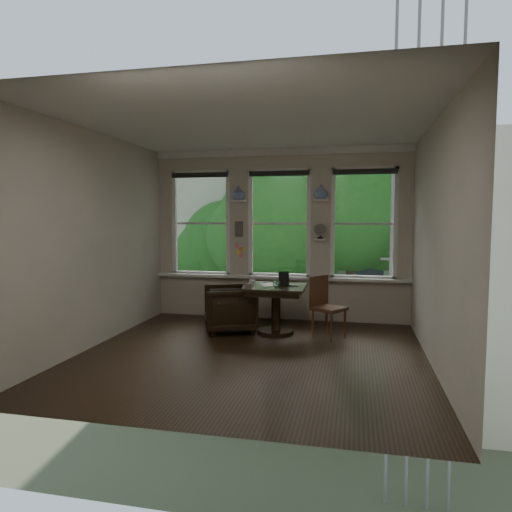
% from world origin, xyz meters
% --- Properties ---
extents(ground, '(4.50, 4.50, 0.00)m').
position_xyz_m(ground, '(0.00, 0.00, 0.00)').
color(ground, black).
rests_on(ground, ground).
extents(ceiling, '(4.50, 4.50, 0.00)m').
position_xyz_m(ceiling, '(0.00, 0.00, 3.00)').
color(ceiling, silver).
rests_on(ceiling, ground).
extents(wall_back, '(4.50, 0.00, 4.50)m').
position_xyz_m(wall_back, '(0.00, 2.25, 1.50)').
color(wall_back, beige).
rests_on(wall_back, ground).
extents(wall_front, '(4.50, 0.00, 4.50)m').
position_xyz_m(wall_front, '(0.00, -2.25, 1.50)').
color(wall_front, beige).
rests_on(wall_front, ground).
extents(wall_left, '(0.00, 4.50, 4.50)m').
position_xyz_m(wall_left, '(-2.25, 0.00, 1.50)').
color(wall_left, beige).
rests_on(wall_left, ground).
extents(wall_right, '(0.00, 4.50, 4.50)m').
position_xyz_m(wall_right, '(2.25, 0.00, 1.50)').
color(wall_right, beige).
rests_on(wall_right, ground).
extents(window_left, '(1.10, 0.12, 1.90)m').
position_xyz_m(window_left, '(-1.45, 2.25, 1.70)').
color(window_left, white).
rests_on(window_left, ground).
extents(window_center, '(1.10, 0.12, 1.90)m').
position_xyz_m(window_center, '(0.00, 2.25, 1.70)').
color(window_center, white).
rests_on(window_center, ground).
extents(window_right, '(1.10, 0.12, 1.90)m').
position_xyz_m(window_right, '(1.45, 2.25, 1.70)').
color(window_right, white).
rests_on(window_right, ground).
extents(shelf_left, '(0.26, 0.16, 0.03)m').
position_xyz_m(shelf_left, '(-0.72, 2.15, 2.10)').
color(shelf_left, white).
rests_on(shelf_left, ground).
extents(shelf_right, '(0.26, 0.16, 0.03)m').
position_xyz_m(shelf_right, '(0.72, 2.15, 2.10)').
color(shelf_right, white).
rests_on(shelf_right, ground).
extents(intercom, '(0.14, 0.06, 0.28)m').
position_xyz_m(intercom, '(-0.72, 2.18, 1.60)').
color(intercom, '#59544F').
rests_on(intercom, ground).
extents(sticky_notes, '(0.16, 0.01, 0.24)m').
position_xyz_m(sticky_notes, '(-0.72, 2.19, 1.25)').
color(sticky_notes, pink).
rests_on(sticky_notes, ground).
extents(desk_fan, '(0.20, 0.20, 0.24)m').
position_xyz_m(desk_fan, '(0.72, 2.13, 1.53)').
color(desk_fan, '#59544F').
rests_on(desk_fan, ground).
extents(vase_left, '(0.24, 0.24, 0.25)m').
position_xyz_m(vase_left, '(-0.72, 2.15, 2.24)').
color(vase_left, silver).
rests_on(vase_left, shelf_left).
extents(vase_right, '(0.24, 0.24, 0.25)m').
position_xyz_m(vase_right, '(0.72, 2.15, 2.24)').
color(vase_right, silver).
rests_on(vase_right, shelf_right).
extents(table, '(0.90, 0.90, 0.75)m').
position_xyz_m(table, '(0.13, 1.17, 0.38)').
color(table, black).
rests_on(table, ground).
extents(armchair_left, '(1.03, 1.02, 0.73)m').
position_xyz_m(armchair_left, '(-0.61, 1.14, 0.37)').
color(armchair_left, black).
rests_on(armchair_left, ground).
extents(cushion_red, '(0.45, 0.45, 0.06)m').
position_xyz_m(cushion_red, '(-0.61, 1.14, 0.45)').
color(cushion_red, maroon).
rests_on(cushion_red, armchair_left).
extents(side_chair_right, '(0.58, 0.58, 0.92)m').
position_xyz_m(side_chair_right, '(0.95, 1.06, 0.46)').
color(side_chair_right, '#4D321B').
rests_on(side_chair_right, ground).
extents(laptop, '(0.35, 0.32, 0.02)m').
position_xyz_m(laptop, '(0.31, 1.22, 0.76)').
color(laptop, black).
rests_on(laptop, table).
extents(mug, '(0.11, 0.11, 0.09)m').
position_xyz_m(mug, '(-0.24, 1.14, 0.79)').
color(mug, white).
rests_on(mug, table).
extents(drinking_glass, '(0.13, 0.13, 0.10)m').
position_xyz_m(drinking_glass, '(0.16, 1.05, 0.80)').
color(drinking_glass, white).
rests_on(drinking_glass, table).
extents(tablet, '(0.17, 0.11, 0.22)m').
position_xyz_m(tablet, '(0.24, 1.22, 0.86)').
color(tablet, black).
rests_on(tablet, table).
extents(papers, '(0.33, 0.36, 0.00)m').
position_xyz_m(papers, '(-0.00, 1.26, 0.75)').
color(papers, silver).
rests_on(papers, table).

